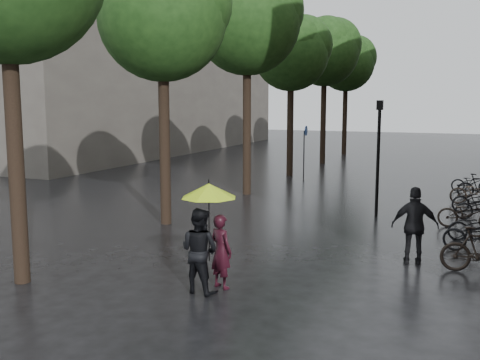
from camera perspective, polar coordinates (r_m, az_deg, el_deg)
The scene contains 10 objects.
ground at distance 9.58m, azimuth -7.60°, elevation -14.95°, with size 120.00×120.00×0.00m, color black.
bg_building at distance 44.49m, azimuth -13.99°, elevation 12.10°, with size 16.00×30.00×14.00m, color #47423D.
street_trees at distance 25.11m, azimuth 3.12°, elevation 14.05°, with size 4.33×34.03×8.91m.
person_burgundy at distance 11.29m, azimuth -1.95°, elevation -7.24°, with size 0.55×0.36×1.51m, color black.
person_black at distance 11.03m, azimuth -4.15°, elevation -7.16°, with size 0.82×0.64×1.68m, color black.
lime_umbrella at distance 11.00m, azimuth -3.19°, elevation -1.09°, with size 1.12×1.12×1.65m.
pedestrian_walking at distance 13.47m, azimuth 17.35°, elevation -4.45°, with size 1.05×0.44×1.79m, color black.
parked_bicycles at distance 18.92m, azimuth 22.93°, elevation -2.54°, with size 2.09×12.13×1.02m.
lamp_post at distance 18.50m, azimuth 13.89°, elevation 3.32°, with size 0.19×0.19×3.74m.
cycle_sign at distance 26.43m, azimuth 6.61°, elevation 3.62°, with size 0.13×0.46×2.55m.
Camera 1 is at (4.54, -7.56, 3.75)m, focal length 42.00 mm.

